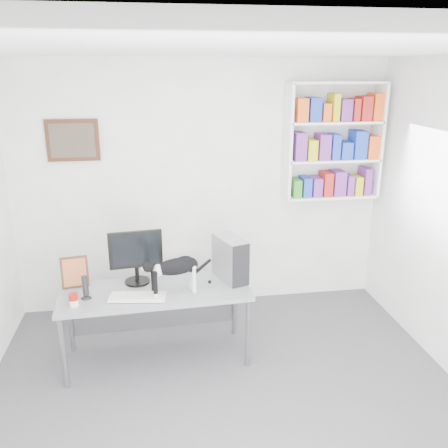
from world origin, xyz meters
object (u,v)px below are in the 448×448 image
object	(u,v)px
keyboard	(138,297)
soup_can	(74,300)
leaning_print	(75,271)
cat	(175,276)
speaker	(85,287)
bookshelf	(333,141)
monitor	(136,257)
pc_tower	(230,259)
desk	(157,324)

from	to	relation	value
keyboard	soup_can	xyz separation A→B (m)	(-0.52, -0.05, 0.04)
leaning_print	cat	distance (m)	0.94
speaker	cat	distance (m)	0.77
bookshelf	monitor	bearing A→B (deg)	-160.11
pc_tower	leaning_print	xyz separation A→B (m)	(-1.41, 0.05, -0.06)
bookshelf	cat	world-z (taller)	bookshelf
monitor	desk	bearing A→B (deg)	-54.99
speaker	desk	bearing A→B (deg)	-5.13
keyboard	speaker	distance (m)	0.45
desk	monitor	distance (m)	0.65
cat	bookshelf	bearing A→B (deg)	16.15
keyboard	cat	bearing A→B (deg)	14.75
desk	speaker	bearing A→B (deg)	-175.62
leaning_print	bookshelf	bearing A→B (deg)	7.01
pc_tower	leaning_print	world-z (taller)	pc_tower
bookshelf	monitor	size ratio (longest dim) A/B	2.42
monitor	soup_can	bearing A→B (deg)	-149.03
pc_tower	soup_can	bearing A→B (deg)	175.02
speaker	bookshelf	bearing A→B (deg)	9.61
pc_tower	soup_can	world-z (taller)	pc_tower
speaker	cat	bearing A→B (deg)	-14.66
desk	soup_can	world-z (taller)	soup_can
keyboard	soup_can	size ratio (longest dim) A/B	4.31
monitor	keyboard	distance (m)	0.41
desk	keyboard	bearing A→B (deg)	-138.33
desk	monitor	bearing A→B (deg)	128.19
desk	keyboard	world-z (taller)	keyboard
desk	pc_tower	xyz separation A→B (m)	(0.70, 0.14, 0.56)
soup_can	keyboard	bearing A→B (deg)	5.95
leaning_print	soup_can	size ratio (longest dim) A/B	2.67
keyboard	pc_tower	bearing A→B (deg)	25.93
monitor	speaker	distance (m)	0.52
keyboard	speaker	world-z (taller)	speaker
cat	speaker	bearing A→B (deg)	163.04
monitor	cat	distance (m)	0.45
pc_tower	speaker	xyz separation A→B (m)	(-1.29, -0.21, -0.10)
keyboard	soup_can	distance (m)	0.53
desk	pc_tower	size ratio (longest dim) A/B	4.10
bookshelf	pc_tower	distance (m)	1.76
pc_tower	bookshelf	bearing A→B (deg)	14.26
desk	cat	xyz separation A→B (m)	(0.18, -0.11, 0.52)
bookshelf	leaning_print	world-z (taller)	bookshelf
bookshelf	keyboard	bearing A→B (deg)	-152.46
speaker	cat	size ratio (longest dim) A/B	0.38
leaning_print	desk	bearing A→B (deg)	-23.48
pc_tower	monitor	bearing A→B (deg)	158.01
desk	soup_can	bearing A→B (deg)	-166.08
monitor	cat	size ratio (longest dim) A/B	0.91
desk	pc_tower	bearing A→B (deg)	8.18
desk	speaker	xyz separation A→B (m)	(-0.59, -0.07, 0.46)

